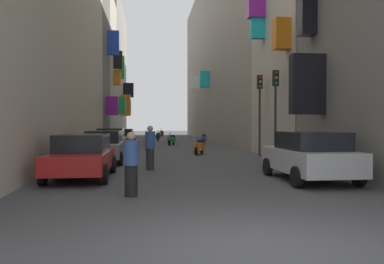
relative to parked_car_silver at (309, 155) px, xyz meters
name	(u,v)px	position (x,y,z in m)	size (l,w,h in m)	color
ground_plane	(165,144)	(-3.49, 23.73, -0.80)	(140.00, 140.00, 0.00)	#424244
building_left_mid_a	(70,29)	(-11.48, 22.33, 8.98)	(7.00, 6.15, 19.56)	slate
building_left_mid_c	(84,70)	(-11.48, 29.31, 6.52)	(7.28, 7.72, 14.63)	#BCB29E
building_left_far	(101,72)	(-11.48, 43.45, 8.15)	(7.39, 20.57, 17.91)	gray
building_right_mid_c	(231,57)	(4.51, 33.17, 8.74)	(7.22, 41.13, 19.07)	gray
parked_car_silver	(309,155)	(0.00, 0.00, 0.00)	(2.00, 4.05, 1.52)	#B7B7BC
parked_car_grey	(104,146)	(-7.01, 6.74, -0.03)	(1.86, 4.49, 1.46)	slate
parked_car_yellow	(111,140)	(-7.27, 12.75, -0.01)	(1.89, 4.01, 1.51)	gold
parked_car_red	(82,155)	(-7.14, 1.39, -0.05)	(1.93, 4.23, 1.43)	#B21E1E
parked_car_black	(123,137)	(-6.98, 20.31, -0.06)	(1.87, 4.38, 1.39)	black
scooter_blue	(204,139)	(-0.06, 23.08, -0.33)	(0.68, 1.94, 1.13)	#2D4CAD
scooter_orange	(199,146)	(-2.04, 10.99, -0.33)	(0.82, 1.90, 1.13)	orange
scooter_black	(158,137)	(-3.97, 29.84, -0.33)	(0.49, 1.81, 1.13)	black
scooter_green	(172,140)	(-3.06, 21.17, -0.33)	(0.76, 1.84, 1.13)	#287F3D
scooter_red	(162,133)	(-3.11, 44.80, -0.33)	(0.58, 1.98, 1.13)	red
scooter_silver	(132,137)	(-6.62, 28.56, -0.33)	(0.72, 1.87, 1.13)	#ADADB2
pedestrian_crossing	(150,148)	(-4.92, 3.51, 0.06)	(0.48, 0.48, 1.71)	#2C2C2C
pedestrian_near_left	(131,165)	(-5.41, -2.06, -0.02)	(0.44, 0.44, 1.57)	black
traffic_light_near_corner	(275,99)	(1.09, 6.60, 2.16)	(0.26, 0.34, 4.35)	#2D2D2D
traffic_light_far_corner	(260,101)	(1.09, 9.31, 2.22)	(0.26, 0.34, 4.45)	#2D2D2D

